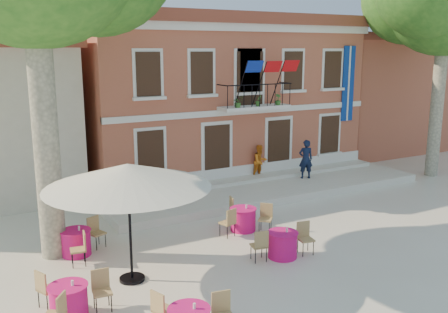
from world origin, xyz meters
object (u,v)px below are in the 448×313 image
patio_umbrella (128,176)px  pedestrian_orange (260,161)px  cafe_table_4 (243,218)px  pedestrian_navy (306,159)px  cafe_table_1 (283,244)px  cafe_table_3 (76,241)px  cafe_table_0 (69,299)px

patio_umbrella → pedestrian_orange: bearing=38.2°
patio_umbrella → cafe_table_4: 5.35m
pedestrian_navy → cafe_table_1: pedestrian_navy is taller
cafe_table_1 → cafe_table_3: 6.05m
cafe_table_1 → cafe_table_3: size_ratio=1.06×
patio_umbrella → pedestrian_orange: 10.47m
pedestrian_orange → cafe_table_4: bearing=-133.6°
pedestrian_navy → cafe_table_3: 11.20m
pedestrian_orange → pedestrian_navy: bearing=-35.3°
pedestrian_navy → cafe_table_0: (-11.71, -6.46, -0.74)m
cafe_table_0 → cafe_table_3: 3.58m
patio_umbrella → pedestrian_navy: 11.36m
pedestrian_orange → cafe_table_3: (-9.01, -4.02, -0.62)m
cafe_table_3 → cafe_table_0: bearing=-105.3°
patio_umbrella → cafe_table_4: (4.45, 1.75, -2.40)m
patio_umbrella → cafe_table_3: 3.48m
pedestrian_navy → cafe_table_0: pedestrian_navy is taller
pedestrian_navy → pedestrian_orange: 2.03m
cafe_table_1 → cafe_table_4: (0.13, 2.45, 0.01)m
patio_umbrella → pedestrian_orange: patio_umbrella is taller
pedestrian_navy → pedestrian_orange: size_ratio=1.16×
cafe_table_0 → pedestrian_orange: bearing=36.9°
cafe_table_3 → cafe_table_4: same height
patio_umbrella → cafe_table_3: patio_umbrella is taller
pedestrian_orange → cafe_table_4: size_ratio=0.82×
pedestrian_orange → cafe_table_0: bearing=-148.4°
patio_umbrella → cafe_table_4: size_ratio=2.33×
pedestrian_navy → cafe_table_1: 8.25m
cafe_table_1 → pedestrian_orange: bearing=61.8°
pedestrian_navy → cafe_table_1: bearing=68.2°
patio_umbrella → cafe_table_4: patio_umbrella is taller
cafe_table_0 → cafe_table_1: bearing=3.7°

